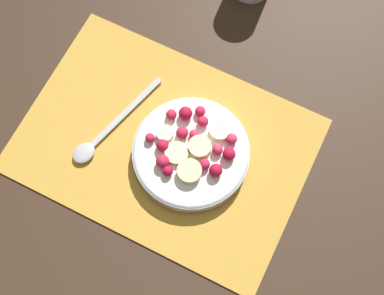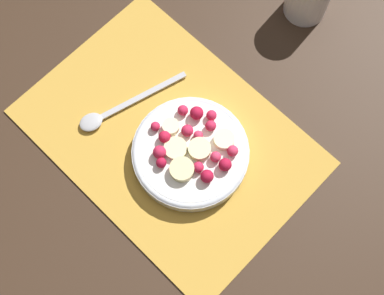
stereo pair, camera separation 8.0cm
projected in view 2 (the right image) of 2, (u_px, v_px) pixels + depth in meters
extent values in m
plane|color=#382619|center=(170.00, 137.00, 0.85)|extent=(3.00, 3.00, 0.00)
cube|color=gold|center=(169.00, 137.00, 0.85)|extent=(0.45, 0.31, 0.01)
cylinder|color=silver|center=(192.00, 152.00, 0.82)|extent=(0.18, 0.18, 0.02)
torus|color=silver|center=(192.00, 150.00, 0.82)|extent=(0.18, 0.18, 0.01)
cylinder|color=white|center=(192.00, 149.00, 0.81)|extent=(0.16, 0.16, 0.00)
cylinder|color=beige|center=(200.00, 149.00, 0.80)|extent=(0.05, 0.05, 0.01)
cylinder|color=beige|center=(176.00, 148.00, 0.81)|extent=(0.04, 0.04, 0.01)
cylinder|color=#F4EAB7|center=(171.00, 126.00, 0.82)|extent=(0.03, 0.03, 0.01)
cylinder|color=#F4EAB7|center=(224.00, 140.00, 0.81)|extent=(0.04, 0.04, 0.01)
cylinder|color=beige|center=(182.00, 169.00, 0.79)|extent=(0.05, 0.05, 0.01)
sphere|color=red|center=(165.00, 137.00, 0.81)|extent=(0.02, 0.02, 0.02)
sphere|color=#D12347|center=(187.00, 131.00, 0.81)|extent=(0.02, 0.02, 0.02)
sphere|color=#D12347|center=(211.00, 126.00, 0.81)|extent=(0.02, 0.02, 0.02)
sphere|color=#DB3356|center=(198.00, 135.00, 0.81)|extent=(0.01, 0.01, 0.01)
sphere|color=#DB3356|center=(216.00, 157.00, 0.80)|extent=(0.02, 0.02, 0.02)
sphere|color=#D12347|center=(198.00, 167.00, 0.79)|extent=(0.02, 0.02, 0.02)
sphere|color=#B21433|center=(197.00, 113.00, 0.82)|extent=(0.02, 0.02, 0.02)
sphere|color=#DB3356|center=(233.00, 151.00, 0.80)|extent=(0.02, 0.02, 0.02)
sphere|color=#B21433|center=(161.00, 163.00, 0.79)|extent=(0.02, 0.02, 0.02)
sphere|color=#D12347|center=(155.00, 126.00, 0.81)|extent=(0.01, 0.01, 0.01)
sphere|color=#D12347|center=(211.00, 115.00, 0.82)|extent=(0.02, 0.02, 0.02)
sphere|color=#D12347|center=(160.00, 152.00, 0.80)|extent=(0.02, 0.02, 0.02)
sphere|color=#B21433|center=(207.00, 176.00, 0.79)|extent=(0.02, 0.02, 0.02)
sphere|color=#B21433|center=(225.00, 165.00, 0.79)|extent=(0.02, 0.02, 0.02)
sphere|color=#D12347|center=(183.00, 110.00, 0.82)|extent=(0.02, 0.02, 0.02)
cube|color=#B2B2B7|center=(144.00, 95.00, 0.86)|extent=(0.05, 0.15, 0.00)
ellipsoid|color=#B2B2B7|center=(91.00, 122.00, 0.85)|extent=(0.04, 0.04, 0.01)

